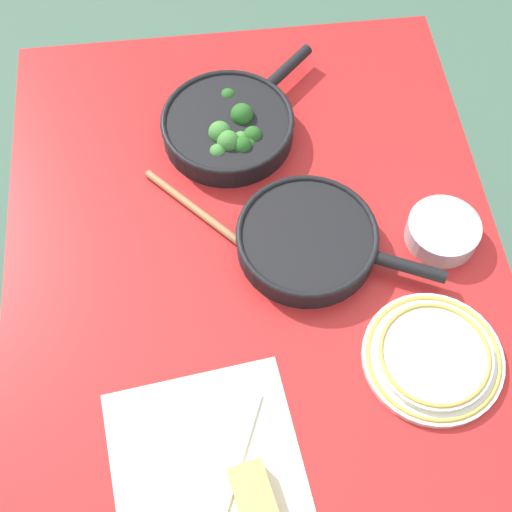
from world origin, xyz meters
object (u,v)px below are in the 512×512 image
skillet_broccoli (230,126)px  skillet_eggs (308,240)px  wooden_spoon (230,236)px  prep_bowl_steel (443,231)px  grater_knife (220,506)px  dinner_plate_stack (433,356)px  cheese_block (252,493)px

skillet_broccoli → skillet_eggs: 0.31m
skillet_eggs → wooden_spoon: bearing=-169.6°
wooden_spoon → prep_bowl_steel: prep_bowl_steel is taller
skillet_eggs → prep_bowl_steel: skillet_eggs is taller
grater_knife → dinner_plate_stack: 0.44m
skillet_broccoli → dinner_plate_stack: size_ratio=1.38×
dinner_plate_stack → skillet_eggs: bearing=-143.9°
prep_bowl_steel → wooden_spoon: bearing=-96.5°
wooden_spoon → cheese_block: cheese_block is taller
dinner_plate_stack → cheese_block: bearing=-60.3°
skillet_eggs → grater_knife: bearing=-89.2°
wooden_spoon → cheese_block: size_ratio=2.96×
grater_knife → prep_bowl_steel: 0.64m
skillet_broccoli → prep_bowl_steel: size_ratio=2.47×
wooden_spoon → dinner_plate_stack: bearing=6.2°
cheese_block → dinner_plate_stack: bearing=119.7°
skillet_eggs → prep_bowl_steel: 0.25m
grater_knife → dinner_plate_stack: dinner_plate_stack is taller
skillet_broccoli → wooden_spoon: size_ratio=1.18×
skillet_broccoli → wooden_spoon: (0.25, -0.02, -0.02)m
grater_knife → cheese_block: size_ratio=2.92×
skillet_broccoli → skillet_eggs: (0.28, 0.12, -0.00)m
wooden_spoon → cheese_block: (0.48, -0.01, 0.01)m
wooden_spoon → grater_knife: 0.49m
skillet_eggs → cheese_block: bearing=-83.9°
skillet_eggs → dinner_plate_stack: bearing=-28.4°
cheese_block → dinner_plate_stack: (-0.19, 0.33, -0.01)m
skillet_broccoli → cheese_block: (0.72, -0.04, -0.01)m
prep_bowl_steel → skillet_eggs: bearing=-91.6°
grater_knife → dinner_plate_stack: (-0.20, 0.39, 0.00)m
dinner_plate_stack → grater_knife: bearing=-62.4°
wooden_spoon → prep_bowl_steel: (0.05, 0.40, 0.01)m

